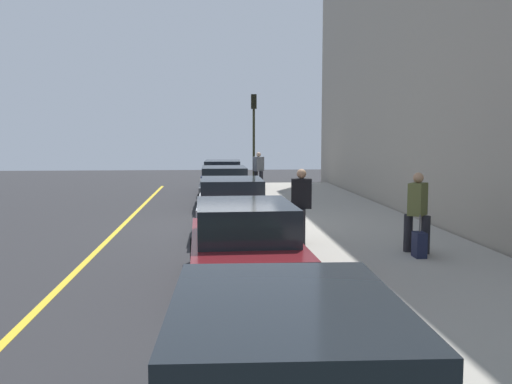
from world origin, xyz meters
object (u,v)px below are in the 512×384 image
traffic_light_pole (254,125)px  rolling_suitcase (419,245)px  pedestrian_grey_coat (259,169)px  pedestrian_black_coat (301,204)px  parked_car_maroon (244,245)px  parked_car_charcoal (224,187)px  parked_car_silver (232,206)px  pedestrian_olive_coat (417,210)px  parked_car_navy (223,176)px

traffic_light_pole → rolling_suitcase: (-16.36, -2.25, -2.77)m
pedestrian_grey_coat → rolling_suitcase: 15.86m
pedestrian_grey_coat → traffic_light_pole: bearing=16.0°
pedestrian_black_coat → parked_car_maroon: bearing=155.0°
parked_car_charcoal → rolling_suitcase: parked_car_charcoal is taller
parked_car_silver → pedestrian_grey_coat: bearing=-8.1°
pedestrian_grey_coat → parked_car_charcoal: bearing=163.6°
parked_car_charcoal → pedestrian_olive_coat: (-9.18, -3.95, 0.31)m
parked_car_navy → pedestrian_grey_coat: (0.68, -1.73, 0.31)m
parked_car_silver → parked_car_charcoal: size_ratio=0.93×
parked_car_maroon → traffic_light_pole: size_ratio=0.97×
parked_car_charcoal → pedestrian_black_coat: bearing=-168.1°
rolling_suitcase → parked_car_navy: bearing=14.2°
parked_car_maroon → traffic_light_pole: bearing=-4.6°
parked_car_silver → parked_car_navy: size_ratio=0.86×
parked_car_maroon → pedestrian_grey_coat: size_ratio=2.55×
parked_car_navy → pedestrian_olive_coat: pedestrian_olive_coat is taller
parked_car_charcoal → pedestrian_olive_coat: bearing=-156.7°
parked_car_maroon → parked_car_charcoal: same height
parked_car_silver → rolling_suitcase: 5.42m
parked_car_navy → pedestrian_grey_coat: 1.89m
parked_car_charcoal → pedestrian_black_coat: 8.06m
traffic_light_pole → pedestrian_grey_coat: bearing=-164.0°
pedestrian_olive_coat → traffic_light_pole: (15.89, 2.36, 2.11)m
parked_car_navy → pedestrian_black_coat: (-13.26, -1.61, 0.31)m
pedestrian_olive_coat → pedestrian_grey_coat: pedestrian_olive_coat is taller
pedestrian_grey_coat → parked_car_navy: bearing=111.5°
pedestrian_grey_coat → traffic_light_pole: traffic_light_pole is taller
pedestrian_grey_coat → pedestrian_olive_coat: bearing=-171.9°
rolling_suitcase → pedestrian_grey_coat: bearing=7.5°
pedestrian_grey_coat → parked_car_maroon: bearing=174.6°
parked_car_charcoal → traffic_light_pole: 7.31m
parked_car_charcoal → parked_car_navy: (5.38, -0.05, 0.00)m
parked_car_navy → pedestrian_grey_coat: bearing=-68.5°
parked_car_navy → parked_car_charcoal: bearing=179.5°
pedestrian_olive_coat → pedestrian_grey_coat: 15.40m
parked_car_charcoal → rolling_suitcase: bearing=-158.3°
pedestrian_olive_coat → parked_car_navy: bearing=15.0°
parked_car_maroon → pedestrian_olive_coat: size_ratio=2.55×
parked_car_charcoal → pedestrian_olive_coat: pedestrian_olive_coat is taller
parked_car_maroon → traffic_light_pole: 18.07m
pedestrian_grey_coat → rolling_suitcase: bearing=-172.5°
rolling_suitcase → parked_car_maroon: bearing=111.9°
parked_car_silver → traffic_light_pole: size_ratio=0.92×
parked_car_silver → parked_car_charcoal: bearing=1.0°
parked_car_maroon → parked_car_silver: size_ratio=1.06×
pedestrian_grey_coat → rolling_suitcase: (-15.71, -2.06, -0.65)m
parked_car_maroon → pedestrian_grey_coat: pedestrian_grey_coat is taller
parked_car_maroon → pedestrian_black_coat: 3.60m
pedestrian_black_coat → rolling_suitcase: pedestrian_black_coat is taller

